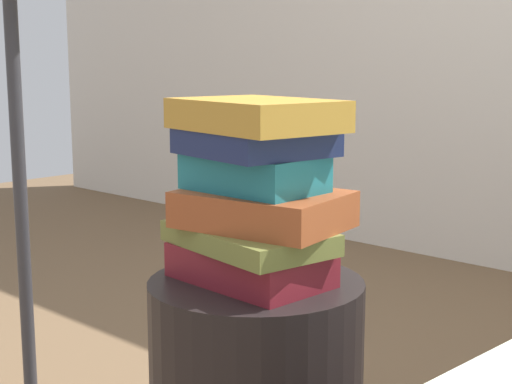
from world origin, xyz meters
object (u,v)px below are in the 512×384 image
(book_rust, at_px, (263,209))
(book_navy, at_px, (255,142))
(book_ochre, at_px, (257,115))
(book_maroon, at_px, (250,264))
(book_teal, at_px, (254,173))
(book_olive, at_px, (248,238))

(book_rust, relative_size, book_navy, 1.20)
(book_navy, bearing_deg, book_ochre, -24.69)
(book_maroon, xyz_separation_m, book_teal, (-0.00, 0.02, 0.16))
(book_ochre, bearing_deg, book_olive, -131.73)
(book_maroon, height_order, book_teal, book_teal)
(book_maroon, bearing_deg, book_ochre, 34.92)
(book_teal, bearing_deg, book_maroon, -74.11)
(book_rust, distance_m, book_navy, 0.12)
(book_maroon, xyz_separation_m, book_olive, (-0.00, -0.00, 0.05))
(book_rust, height_order, book_ochre, book_ochre)
(book_rust, bearing_deg, book_olive, -133.89)
(book_maroon, xyz_separation_m, book_ochre, (0.01, 0.01, 0.26))
(book_olive, height_order, book_ochre, book_ochre)
(book_olive, relative_size, book_navy, 1.28)
(book_maroon, height_order, book_ochre, book_ochre)
(book_maroon, xyz_separation_m, book_rust, (0.01, 0.02, 0.10))
(book_olive, xyz_separation_m, book_teal, (-0.00, 0.02, 0.11))
(book_rust, xyz_separation_m, book_ochre, (-0.00, -0.01, 0.16))
(book_teal, height_order, book_navy, book_navy)
(book_rust, distance_m, book_teal, 0.07)
(book_maroon, distance_m, book_ochre, 0.26)
(book_maroon, relative_size, book_ochre, 0.97)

